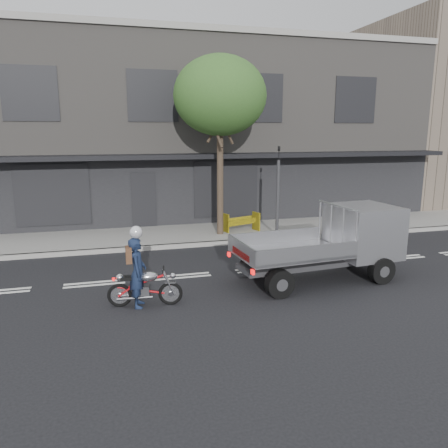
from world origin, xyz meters
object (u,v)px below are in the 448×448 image
motorcycle (145,287)px  construction_barrier (242,223)px  traffic_light_pole (278,196)px  street_tree (220,96)px  flatbed_ute (350,235)px  rider (138,272)px

motorcycle → construction_barrier: 7.46m
traffic_light_pole → motorcycle: bearing=-136.0°
street_tree → construction_barrier: street_tree is taller
motorcycle → flatbed_ute: bearing=15.6°
motorcycle → flatbed_ute: (5.75, 0.66, 0.73)m
street_tree → rider: size_ratio=4.08×
flatbed_ute → construction_barrier: flatbed_ute is taller
motorcycle → street_tree: bearing=69.8°
flatbed_ute → rider: bearing=-178.5°
street_tree → motorcycle: (-3.40, -6.06, -4.81)m
traffic_light_pole → rider: (-5.55, -5.21, -0.82)m
rider → construction_barrier: bearing=-27.1°
motorcycle → rider: bearing=-171.0°
rider → construction_barrier: (4.46, 6.09, -0.29)m
traffic_light_pole → motorcycle: traffic_light_pole is taller
street_tree → motorcycle: bearing=-119.3°
motorcycle → construction_barrier: bearing=63.8°
flatbed_ute → street_tree: bearing=108.7°
construction_barrier → rider: bearing=-126.2°
rider → flatbed_ute: bearing=-74.6°
street_tree → traffic_light_pole: street_tree is taller
flatbed_ute → construction_barrier: size_ratio=3.41×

